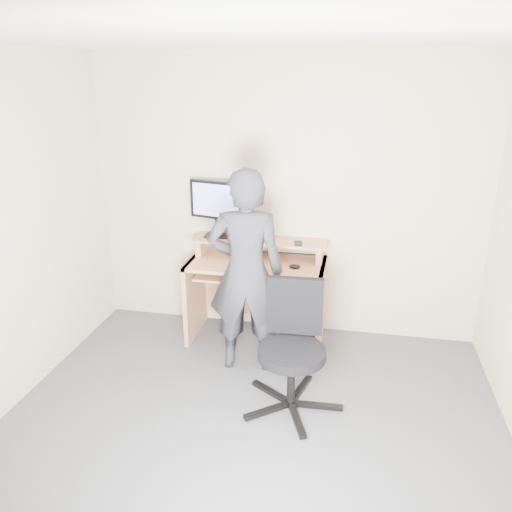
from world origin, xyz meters
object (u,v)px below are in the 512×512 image
(office_chair, at_px, (293,342))
(person, at_px, (246,273))
(desk, at_px, (258,280))
(monitor, at_px, (217,204))

(office_chair, xyz_separation_m, person, (-0.44, 0.43, 0.33))
(desk, distance_m, monitor, 0.78)
(monitor, bearing_deg, office_chair, -38.34)
(office_chair, relative_size, person, 0.55)
(desk, relative_size, monitor, 2.26)
(monitor, distance_m, person, 0.83)
(office_chair, bearing_deg, desk, 111.77)
(monitor, height_order, person, person)
(monitor, height_order, office_chair, monitor)
(monitor, bearing_deg, desk, 2.37)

